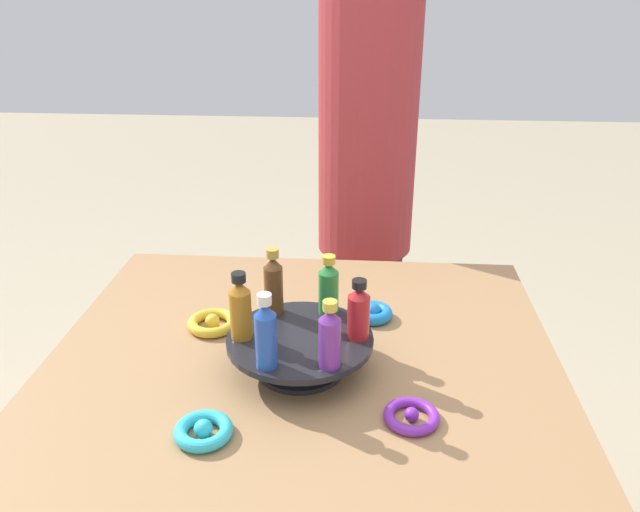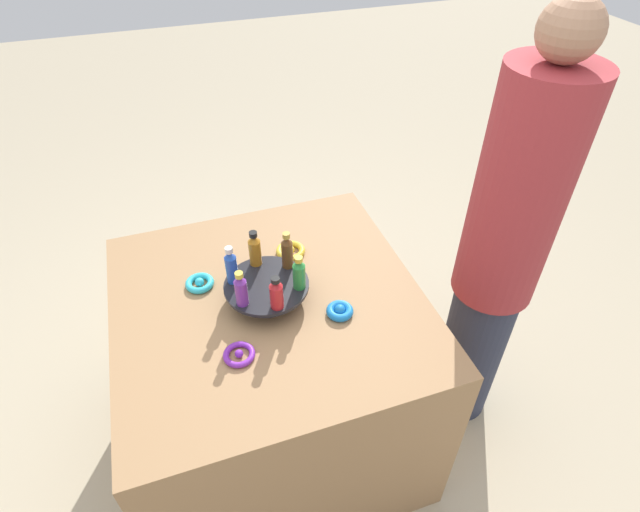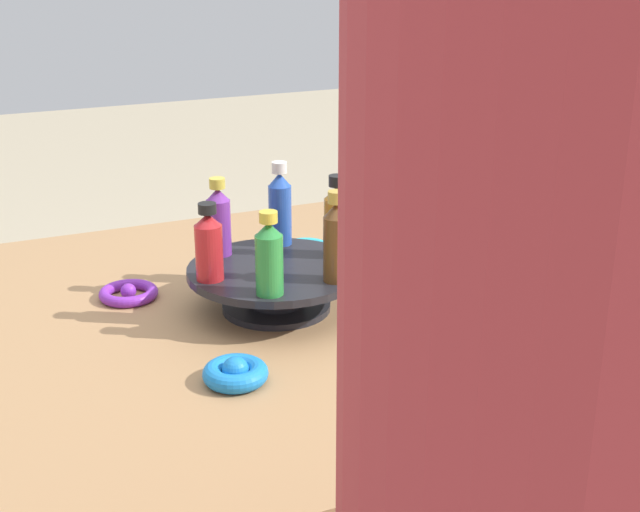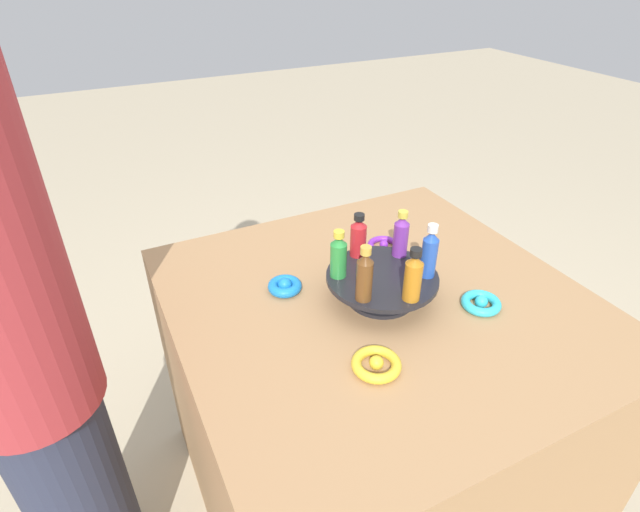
{
  "view_description": "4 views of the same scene",
  "coord_description": "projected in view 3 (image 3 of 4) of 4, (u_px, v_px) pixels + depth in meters",
  "views": [
    {
      "loc": [
        0.11,
        -0.98,
        1.47
      ],
      "look_at": [
        0.02,
        0.17,
        0.94
      ],
      "focal_mm": 35.0,
      "sensor_mm": 36.0,
      "label": 1
    },
    {
      "loc": [
        1.14,
        -0.21,
        1.96
      ],
      "look_at": [
        0.03,
        0.17,
        0.94
      ],
      "focal_mm": 28.0,
      "sensor_mm": 36.0,
      "label": 2
    },
    {
      "loc": [
        0.46,
        1.19,
        1.34
      ],
      "look_at": [
        0.04,
        0.25,
        0.96
      ],
      "focal_mm": 50.0,
      "sensor_mm": 36.0,
      "label": 3
    },
    {
      "loc": [
        -0.82,
        0.57,
        1.54
      ],
      "look_at": [
        0.02,
        0.16,
        0.94
      ],
      "focal_mm": 28.0,
      "sensor_mm": 36.0,
      "label": 4
    }
  ],
  "objects": [
    {
      "name": "display_stand",
      "position": [
        276.0,
        281.0,
        1.37
      ],
      "size": [
        0.27,
        0.27,
        0.07
      ],
      "color": "black",
      "rests_on": "party_table"
    },
    {
      "name": "bottle_red",
      "position": [
        209.0,
        245.0,
        1.3
      ],
      "size": [
        0.04,
        0.04,
        0.12
      ],
      "color": "#B21E23",
      "rests_on": "display_stand"
    },
    {
      "name": "bottle_green",
      "position": [
        269.0,
        257.0,
        1.24
      ],
      "size": [
        0.04,
        0.04,
        0.12
      ],
      "color": "#288438",
      "rests_on": "display_stand"
    },
    {
      "name": "bottle_brown",
      "position": [
        336.0,
        240.0,
        1.29
      ],
      "size": [
        0.04,
        0.04,
        0.14
      ],
      "color": "brown",
      "rests_on": "display_stand"
    },
    {
      "name": "bottle_amber",
      "position": [
        337.0,
        219.0,
        1.39
      ],
      "size": [
        0.04,
        0.04,
        0.13
      ],
      "color": "#AD6B19",
      "rests_on": "display_stand"
    },
    {
      "name": "bottle_blue",
      "position": [
        280.0,
        207.0,
        1.44
      ],
      "size": [
        0.04,
        0.04,
        0.14
      ],
      "color": "#234CAD",
      "rests_on": "display_stand"
    },
    {
      "name": "bottle_purple",
      "position": [
        219.0,
        220.0,
        1.4
      ],
      "size": [
        0.04,
        0.04,
        0.13
      ],
      "color": "#702D93",
      "rests_on": "display_stand"
    },
    {
      "name": "ribbon_bow_teal",
      "position": [
        306.0,
        250.0,
        1.61
      ],
      "size": [
        0.1,
        0.1,
        0.03
      ],
      "color": "#2DB7CC",
      "rests_on": "party_table"
    },
    {
      "name": "ribbon_bow_purple",
      "position": [
        129.0,
        293.0,
        1.42
      ],
      "size": [
        0.09,
        0.09,
        0.02
      ],
      "color": "purple",
      "rests_on": "party_table"
    },
    {
      "name": "ribbon_bow_blue",
      "position": [
        235.0,
        373.0,
        1.16
      ],
      "size": [
        0.09,
        0.09,
        0.04
      ],
      "color": "blue",
      "rests_on": "party_table"
    },
    {
      "name": "ribbon_bow_gold",
      "position": [
        433.0,
        313.0,
        1.34
      ],
      "size": [
        0.11,
        0.11,
        0.03
      ],
      "color": "gold",
      "rests_on": "party_table"
    }
  ]
}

